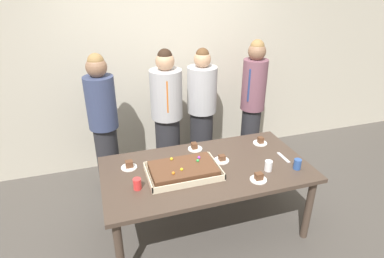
# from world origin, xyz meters

# --- Properties ---
(ground_plane) EXTENTS (12.00, 12.00, 0.00)m
(ground_plane) POSITION_xyz_m (0.00, 0.00, 0.00)
(ground_plane) COLOR #4C4742
(interior_back_panel) EXTENTS (8.00, 0.12, 3.00)m
(interior_back_panel) POSITION_xyz_m (0.00, 1.60, 1.50)
(interior_back_panel) COLOR beige
(interior_back_panel) RESTS_ON ground_plane
(party_table) EXTENTS (1.94, 1.02, 0.72)m
(party_table) POSITION_xyz_m (0.00, 0.00, 0.65)
(party_table) COLOR #47382D
(party_table) RESTS_ON ground_plane
(sheet_cake) EXTENTS (0.66, 0.44, 0.11)m
(sheet_cake) POSITION_xyz_m (-0.24, -0.04, 0.76)
(sheet_cake) COLOR beige
(sheet_cake) RESTS_ON party_table
(plated_slice_near_left) EXTENTS (0.15, 0.15, 0.07)m
(plated_slice_near_left) POSITION_xyz_m (0.01, 0.37, 0.74)
(plated_slice_near_left) COLOR white
(plated_slice_near_left) RESTS_ON party_table
(plated_slice_near_right) EXTENTS (0.15, 0.15, 0.07)m
(plated_slice_near_right) POSITION_xyz_m (0.37, -0.33, 0.74)
(plated_slice_near_right) COLOR white
(plated_slice_near_right) RESTS_ON party_table
(plated_slice_far_left) EXTENTS (0.15, 0.15, 0.07)m
(plated_slice_far_left) POSITION_xyz_m (0.72, 0.28, 0.74)
(plated_slice_far_left) COLOR white
(plated_slice_far_left) RESTS_ON party_table
(plated_slice_far_right) EXTENTS (0.15, 0.15, 0.06)m
(plated_slice_far_right) POSITION_xyz_m (0.18, 0.07, 0.74)
(plated_slice_far_right) COLOR white
(plated_slice_far_right) RESTS_ON party_table
(plated_slice_center_front) EXTENTS (0.15, 0.15, 0.07)m
(plated_slice_center_front) POSITION_xyz_m (-0.69, 0.22, 0.74)
(plated_slice_center_front) COLOR white
(plated_slice_center_front) RESTS_ON party_table
(drink_cup_nearest) EXTENTS (0.07, 0.07, 0.10)m
(drink_cup_nearest) POSITION_xyz_m (-0.67, -0.14, 0.77)
(drink_cup_nearest) COLOR red
(drink_cup_nearest) RESTS_ON party_table
(drink_cup_middle) EXTENTS (0.07, 0.07, 0.10)m
(drink_cup_middle) POSITION_xyz_m (0.53, -0.22, 0.77)
(drink_cup_middle) COLOR white
(drink_cup_middle) RESTS_ON party_table
(drink_cup_far_end) EXTENTS (0.07, 0.07, 0.10)m
(drink_cup_far_end) POSITION_xyz_m (0.80, -0.27, 0.77)
(drink_cup_far_end) COLOR #2D5199
(drink_cup_far_end) RESTS_ON party_table
(cake_server_utensil) EXTENTS (0.03, 0.20, 0.01)m
(cake_server_utensil) POSITION_xyz_m (0.79, -0.06, 0.72)
(cake_server_utensil) COLOR silver
(cake_server_utensil) RESTS_ON party_table
(person_serving_front) EXTENTS (0.37, 0.37, 1.65)m
(person_serving_front) POSITION_xyz_m (-0.14, 0.97, 0.85)
(person_serving_front) COLOR #28282D
(person_serving_front) RESTS_ON ground_plane
(person_green_shirt_behind) EXTENTS (0.37, 0.37, 1.60)m
(person_green_shirt_behind) POSITION_xyz_m (0.35, 1.14, 0.82)
(person_green_shirt_behind) COLOR #28282D
(person_green_shirt_behind) RESTS_ON ground_plane
(person_striped_tie_right) EXTENTS (0.32, 0.32, 1.65)m
(person_striped_tie_right) POSITION_xyz_m (-0.86, 1.00, 0.87)
(person_striped_tie_right) COLOR #28282D
(person_striped_tie_right) RESTS_ON ground_plane
(person_far_right_suit) EXTENTS (0.30, 0.30, 1.68)m
(person_far_right_suit) POSITION_xyz_m (0.99, 1.02, 0.89)
(person_far_right_suit) COLOR #28282D
(person_far_right_suit) RESTS_ON ground_plane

